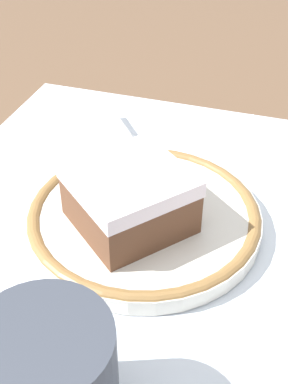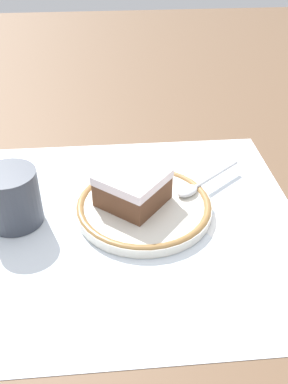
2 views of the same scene
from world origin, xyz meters
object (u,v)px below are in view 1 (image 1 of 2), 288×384
Objects in this scene: spoon at (139,149)px; plate at (144,216)px; cake_slice at (130,198)px; napkin at (230,145)px.

plate is at bearing -158.97° from spoon.
cake_slice reaches higher than napkin.
cake_slice is 0.10m from spoon.
napkin is (0.06, -0.08, -0.02)m from spoon.
spoon is (0.09, 0.02, -0.02)m from cake_slice.
cake_slice is (-0.01, 0.01, 0.03)m from plate.
spoon reaches higher than plate.
cake_slice is at bearing -165.82° from spoon.
cake_slice is at bearing 155.80° from plate.
plate reaches higher than napkin.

